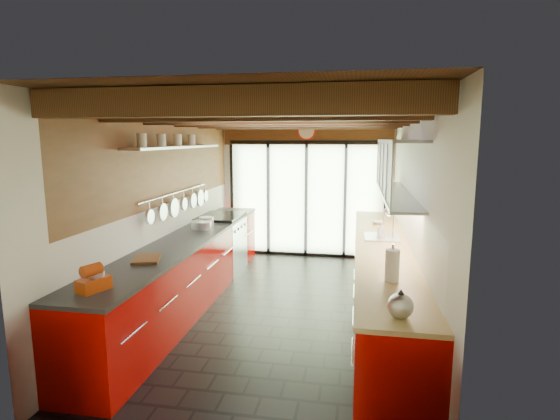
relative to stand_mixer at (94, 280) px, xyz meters
The scene contains 18 objects.
ground 2.67m from the stand_mixer, 59.07° to the left, with size 5.50×5.50×0.00m, color black.
room_shell 2.55m from the stand_mixer, 59.07° to the left, with size 5.50×5.50×5.50m.
ceiling_beams 3.15m from the stand_mixer, 63.05° to the left, with size 3.14×5.06×4.90m.
glass_door 5.02m from the stand_mixer, 75.22° to the left, with size 2.95×0.10×2.90m.
left_counter 2.19m from the stand_mixer, 90.14° to the left, with size 0.68×5.00×0.92m.
range_stove 3.61m from the stand_mixer, 90.08° to the left, with size 0.66×0.90×0.97m.
right_counter 3.36m from the stand_mixer, 39.82° to the left, with size 0.68×5.00×0.92m.
sink_assembly 3.59m from the stand_mixer, 44.57° to the left, with size 0.45×0.52×0.43m.
upper_cabinets_right 3.72m from the stand_mixer, 41.86° to the left, with size 0.34×3.00×3.00m.
left_wall_fixtures 2.54m from the stand_mixer, 94.77° to the left, with size 0.28×2.60×0.96m.
stand_mixer is the anchor object (origin of this frame).
pot_large 2.86m from the stand_mixer, 90.00° to the left, with size 0.21×0.21×0.14m, color silver.
pot_small 2.64m from the stand_mixer, 90.00° to the left, with size 0.29×0.29×0.11m, color silver.
cutting_board 0.96m from the stand_mixer, 90.00° to the left, with size 0.27×0.37×0.03m, color brown.
kettle 2.54m from the stand_mixer, ahead, with size 0.24×0.26×0.22m.
paper_towel 2.63m from the stand_mixer, 15.20° to the left, with size 0.17×0.17×0.35m.
soap_bottle 3.61m from the stand_mixer, 45.23° to the left, with size 0.09×0.09×0.19m, color silver.
bowl 4.30m from the stand_mixer, 53.77° to the left, with size 0.19×0.19×0.05m, color silver.
Camera 1 is at (0.93, -5.38, 2.21)m, focal length 28.00 mm.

